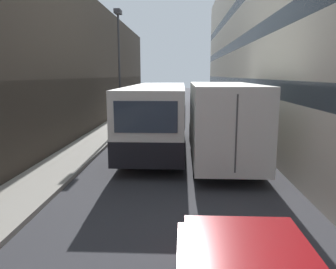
# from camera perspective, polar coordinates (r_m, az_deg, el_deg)

# --- Properties ---
(ground_plane) EXTENTS (150.00, 150.00, 0.00)m
(ground_plane) POSITION_cam_1_polar(r_m,az_deg,el_deg) (12.76, 0.91, -4.99)
(ground_plane) COLOR #38383D
(sidewalk_left) EXTENTS (1.81, 60.00, 0.14)m
(sidewalk_left) POSITION_cam_1_polar(r_m,az_deg,el_deg) (13.50, -16.92, -4.30)
(sidewalk_left) COLOR #9E998E
(sidewalk_left) RESTS_ON ground_plane
(building_left_shopfront) EXTENTS (2.40, 60.00, 7.99)m
(building_left_shopfront) POSITION_cam_1_polar(r_m,az_deg,el_deg) (13.90, -25.66, 10.40)
(building_left_shopfront) COLOR #51473D
(building_left_shopfront) RESTS_ON ground_plane
(building_right_apartment) EXTENTS (2.40, 60.00, 11.37)m
(building_right_apartment) POSITION_cam_1_polar(r_m,az_deg,el_deg) (13.34, 24.20, 19.34)
(building_right_apartment) COLOR beige
(building_right_apartment) RESTS_ON ground_plane
(bus) EXTENTS (2.45, 10.11, 2.90)m
(bus) POSITION_cam_1_polar(r_m,az_deg,el_deg) (15.17, -1.77, 3.41)
(bus) COLOR silver
(bus) RESTS_ON ground_plane
(box_truck) EXTENTS (2.31, 8.86, 3.05)m
(box_truck) POSITION_cam_1_polar(r_m,az_deg,el_deg) (13.50, 8.99, 2.83)
(box_truck) COLOR silver
(box_truck) RESTS_ON ground_plane
(street_lamp) EXTENTS (0.36, 0.80, 6.99)m
(street_lamp) POSITION_cam_1_polar(r_m,az_deg,el_deg) (20.32, -8.56, 14.71)
(street_lamp) COLOR #38383D
(street_lamp) RESTS_ON sidewalk_left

